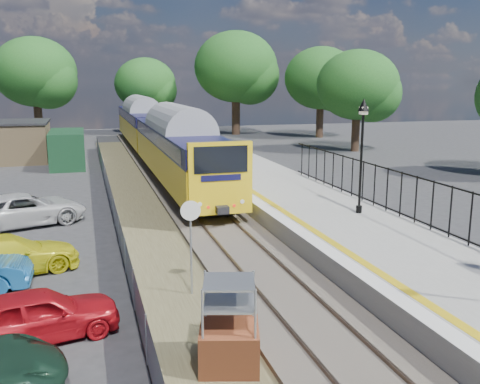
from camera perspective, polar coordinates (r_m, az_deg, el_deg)
name	(u,v)px	position (r m, az deg, el deg)	size (l,w,h in m)	color
ground	(291,307)	(15.24, 5.51, -12.11)	(120.00, 120.00, 0.00)	#2D2D30
track_bed	(201,220)	(23.87, -4.17, -3.00)	(5.90, 80.00, 0.29)	#473F38
platform	(313,214)	(23.65, 7.84, -2.32)	(5.00, 70.00, 0.90)	gray
platform_edge	(269,207)	(22.79, 3.13, -1.58)	(0.90, 70.00, 0.01)	silver
victorian_lamp_north	(363,129)	(21.74, 12.95, 6.56)	(0.44, 0.44, 4.60)	black
palisade_fence	(446,209)	(19.68, 21.12, -1.72)	(0.12, 26.00, 2.00)	black
wire_fence	(112,203)	(25.55, -13.50, -1.14)	(0.06, 52.00, 1.20)	#999EA3
outbuilding	(8,143)	(44.73, -23.51, 4.82)	(10.80, 10.10, 3.12)	#9C8158
tree_line	(150,77)	(55.32, -9.55, 12.04)	(56.80, 43.80, 11.88)	#332319
train	(155,132)	(41.79, -9.02, 6.35)	(2.82, 40.83, 3.51)	yellow
brick_plinth	(229,326)	(11.82, -1.16, -14.14)	(1.57, 1.57, 2.05)	brown
speed_sign	(191,232)	(15.30, -5.27, -4.23)	(0.58, 0.12, 2.86)	#999EA3
car_red	(38,315)	(14.01, -20.72, -12.15)	(1.53, 3.81, 1.30)	#B21019
car_yellow	(8,255)	(18.91, -23.54, -6.19)	(1.81, 4.45, 1.29)	yellow
car_white	(25,210)	(24.94, -21.94, -1.74)	(2.33, 5.06, 1.41)	silver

